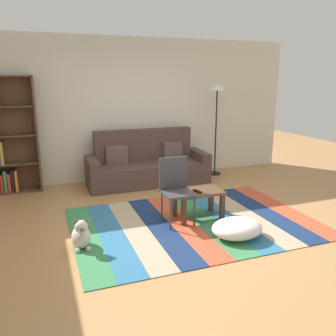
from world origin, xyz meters
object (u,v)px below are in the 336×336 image
object	(u,v)px
bookshelf	(3,140)
tv_remote	(197,191)
couch	(147,165)
dog	(81,235)
standing_lamp	(217,99)
coffee_table	(198,197)
folding_chair	(176,185)
pouf	(237,228)

from	to	relation	value
bookshelf	tv_remote	size ratio (longest dim) A/B	13.28
couch	dog	bearing A→B (deg)	-123.43
standing_lamp	coffee_table	bearing A→B (deg)	-123.29
coffee_table	tv_remote	bearing A→B (deg)	-132.43
couch	dog	distance (m)	2.75
standing_lamp	folding_chair	distance (m)	2.84
pouf	tv_remote	distance (m)	0.79
bookshelf	pouf	world-z (taller)	bookshelf
dog	tv_remote	world-z (taller)	tv_remote
couch	standing_lamp	size ratio (longest dim) A/B	1.22
pouf	standing_lamp	bearing A→B (deg)	67.43
dog	couch	bearing A→B (deg)	56.57
pouf	tv_remote	bearing A→B (deg)	107.46
coffee_table	pouf	size ratio (longest dim) A/B	1.01
couch	coffee_table	size ratio (longest dim) A/B	3.41
bookshelf	coffee_table	xyz separation A→B (m)	(2.61, -2.23, -0.61)
bookshelf	folding_chair	world-z (taller)	bookshelf
coffee_table	tv_remote	world-z (taller)	tv_remote
couch	folding_chair	world-z (taller)	couch
bookshelf	coffee_table	size ratio (longest dim) A/B	3.01
coffee_table	pouf	world-z (taller)	coffee_table
dog	tv_remote	bearing A→B (deg)	10.56
pouf	couch	bearing A→B (deg)	97.23
couch	tv_remote	world-z (taller)	couch
couch	tv_remote	xyz separation A→B (m)	(0.12, -1.98, 0.09)
coffee_table	pouf	distance (m)	0.79
dog	tv_remote	size ratio (longest dim) A/B	2.65
pouf	tv_remote	size ratio (longest dim) A/B	4.37
couch	pouf	size ratio (longest dim) A/B	3.45
tv_remote	folding_chair	bearing A→B (deg)	159.15
bookshelf	standing_lamp	distance (m)	4.00
coffee_table	tv_remote	size ratio (longest dim) A/B	4.42
pouf	folding_chair	xyz separation A→B (m)	(-0.53, 0.75, 0.41)
couch	standing_lamp	distance (m)	1.93
dog	folding_chair	distance (m)	1.42
dog	standing_lamp	world-z (taller)	standing_lamp
bookshelf	tv_remote	world-z (taller)	bookshelf
coffee_table	dog	bearing A→B (deg)	-168.32
tv_remote	standing_lamp	bearing A→B (deg)	44.13
pouf	dog	xyz separation A→B (m)	(-1.85, 0.40, 0.03)
bookshelf	pouf	distance (m)	4.16
tv_remote	pouf	bearing A→B (deg)	-84.92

